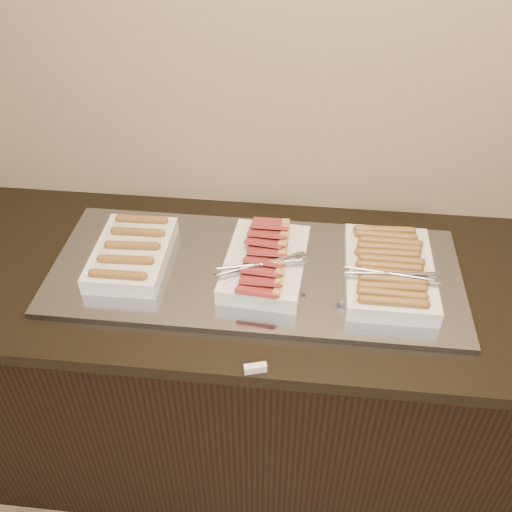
{
  "coord_description": "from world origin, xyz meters",
  "views": [
    {
      "loc": [
        0.13,
        0.87,
        2.02
      ],
      "look_at": [
        -0.01,
        2.13,
        0.97
      ],
      "focal_mm": 40.0,
      "sensor_mm": 36.0,
      "label": 1
    }
  ],
  "objects_px": {
    "counter": "(258,371)",
    "dish_left": "(132,253)",
    "dish_right": "(389,270)",
    "warming_tray": "(255,272)",
    "dish_center": "(265,262)"
  },
  "relations": [
    {
      "from": "dish_right",
      "to": "warming_tray",
      "type": "bearing_deg",
      "value": 179.57
    },
    {
      "from": "dish_center",
      "to": "dish_left",
      "type": "bearing_deg",
      "value": -176.77
    },
    {
      "from": "counter",
      "to": "dish_right",
      "type": "distance_m",
      "value": 0.63
    },
    {
      "from": "warming_tray",
      "to": "dish_center",
      "type": "distance_m",
      "value": 0.05
    },
    {
      "from": "warming_tray",
      "to": "dish_left",
      "type": "bearing_deg",
      "value": 180.0
    },
    {
      "from": "counter",
      "to": "dish_left",
      "type": "relative_size",
      "value": 6.39
    },
    {
      "from": "counter",
      "to": "dish_center",
      "type": "relative_size",
      "value": 5.69
    },
    {
      "from": "dish_center",
      "to": "dish_right",
      "type": "relative_size",
      "value": 0.98
    },
    {
      "from": "counter",
      "to": "dish_right",
      "type": "xyz_separation_m",
      "value": [
        0.37,
        -0.0,
        0.5
      ]
    },
    {
      "from": "warming_tray",
      "to": "dish_right",
      "type": "distance_m",
      "value": 0.39
    },
    {
      "from": "warming_tray",
      "to": "dish_center",
      "type": "bearing_deg",
      "value": -8.88
    },
    {
      "from": "dish_left",
      "to": "warming_tray",
      "type": "bearing_deg",
      "value": -0.68
    },
    {
      "from": "dish_left",
      "to": "dish_right",
      "type": "height_order",
      "value": "dish_right"
    },
    {
      "from": "warming_tray",
      "to": "dish_center",
      "type": "height_order",
      "value": "dish_center"
    },
    {
      "from": "counter",
      "to": "dish_left",
      "type": "height_order",
      "value": "dish_left"
    }
  ]
}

